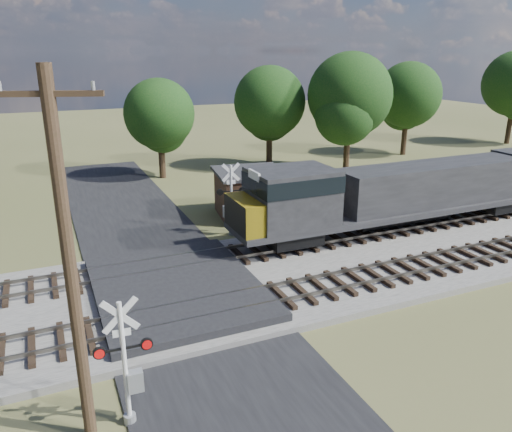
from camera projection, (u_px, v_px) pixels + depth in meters
name	position (u px, v px, depth m)	size (l,w,h in m)	color
ground	(180.00, 300.00, 22.03)	(160.00, 160.00, 0.00)	#4C522B
ballast_bed	(362.00, 258.00, 26.21)	(140.00, 10.00, 0.30)	gray
road	(180.00, 300.00, 22.02)	(7.00, 60.00, 0.08)	black
crossing_panel	(177.00, 289.00, 22.37)	(7.00, 9.00, 0.62)	#262628
track_near	(263.00, 298.00, 21.35)	(140.00, 2.60, 0.33)	black
track_far	(223.00, 256.00, 25.70)	(140.00, 2.60, 0.33)	black
crossing_signal_near	(129.00, 373.00, 14.27)	(1.66, 0.36, 4.13)	silver
crossing_signal_far	(230.00, 206.00, 29.34)	(1.77, 0.38, 4.39)	silver
utility_pole	(69.00, 261.00, 12.62)	(2.42, 0.90, 10.24)	#342717
equipment_shed	(250.00, 193.00, 33.00)	(5.08, 5.08, 3.05)	#43311C
treeline	(229.00, 103.00, 42.29)	(85.30, 12.20, 10.64)	black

